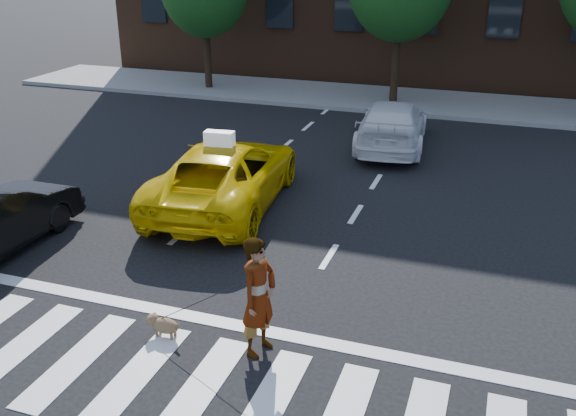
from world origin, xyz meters
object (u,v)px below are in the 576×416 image
Objects in this scene: white_suv at (392,124)px; woman at (259,297)px; taxi at (225,174)px; dog at (163,325)px.

white_suv is 10.79m from woman.
dog is (1.29, -5.23, -0.54)m from taxi.
taxi is 1.14× the size of white_suv.
taxi is at bearing 105.07° from dog.
taxi is 8.62× the size of dog.
white_suv is at bearing 14.96° from woman.
taxi is 6.34m from white_suv.
dog is at bearing 76.40° from white_suv.
woman reaches higher than taxi.
taxi is at bearing 58.10° from white_suv.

